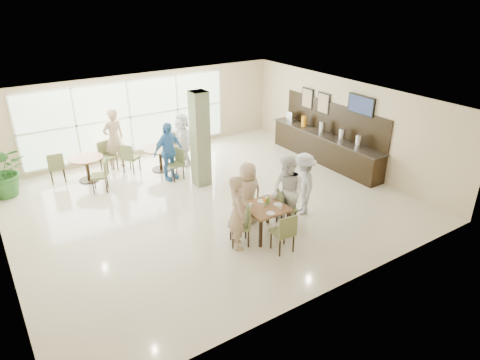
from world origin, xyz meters
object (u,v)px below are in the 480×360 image
main_table (265,210)px  teen_standing (303,184)px  adult_b (182,139)px  round_table_left (87,164)px  teen_left (237,212)px  adult_a (168,152)px  potted_plant (4,171)px  round_table_right (160,153)px  teen_right (287,192)px  buffet_counter (325,146)px  teen_far (248,193)px  adult_standing (114,139)px

main_table → teen_standing: 1.50m
adult_b → main_table: bearing=-17.3°
round_table_left → teen_left: (1.85, -5.49, 0.33)m
adult_a → potted_plant: bearing=145.4°
main_table → potted_plant: 7.44m
round_table_right → teen_right: 5.07m
round_table_left → buffet_counter: size_ratio=0.21×
teen_far → potted_plant: bearing=-42.5°
buffet_counter → adult_standing: adult_standing is taller
potted_plant → teen_left: size_ratio=0.85×
teen_standing → teen_right: bearing=-43.6°
potted_plant → teen_standing: teen_standing is taller
teen_standing → adult_standing: (-3.06, 5.58, 0.16)m
adult_b → adult_standing: 2.14m
buffet_counter → teen_far: size_ratio=2.96×
main_table → adult_standing: (-1.61, 5.91, 0.33)m
main_table → round_table_left: bearing=116.2°
teen_standing → adult_b: 4.85m
teen_standing → buffet_counter: bearing=153.7°
round_table_left → main_table: bearing=-63.8°
round_table_right → adult_b: size_ratio=0.62×
teen_left → adult_standing: size_ratio=0.89×
teen_left → adult_a: bearing=13.8°
potted_plant → adult_a: size_ratio=0.83×
teen_standing → teen_left: bearing=-54.1°
main_table → adult_b: 5.07m
teen_right → teen_left: bearing=-84.2°
main_table → teen_right: size_ratio=0.51×
teen_far → round_table_right: bearing=-80.4°
adult_b → round_table_right: bearing=-97.5°
adult_a → round_table_left: bearing=133.9°
potted_plant → adult_a: 4.54m
adult_b → adult_standing: bearing=-127.3°
adult_standing → teen_far: bearing=96.1°
buffet_counter → main_table: bearing=-149.2°
buffet_counter → potted_plant: buffet_counter is taller
main_table → teen_far: (0.01, 0.73, 0.14)m
teen_standing → adult_a: size_ratio=0.92×
teen_left → teen_far: teen_left is taller
round_table_left → round_table_right: size_ratio=0.94×
buffet_counter → adult_standing: 6.87m
teen_far → adult_standing: (-1.62, 5.18, 0.19)m
round_table_left → adult_b: adult_b is taller
round_table_right → potted_plant: potted_plant is taller
buffet_counter → teen_far: bearing=-156.7°
round_table_right → buffet_counter: size_ratio=0.22×
buffet_counter → teen_standing: size_ratio=2.85×
round_table_right → adult_standing: adult_standing is taller
round_table_right → teen_right: (1.18, -4.92, 0.35)m
teen_standing → adult_a: 4.32m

